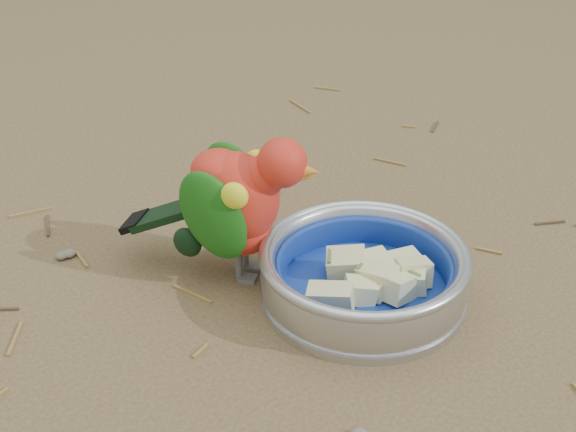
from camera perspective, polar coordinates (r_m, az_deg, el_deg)
ground at (r=0.90m, az=2.11°, el=-4.55°), size 60.00×60.00×0.00m
food_bowl at (r=0.86m, az=5.33°, el=-5.46°), size 0.22×0.22×0.02m
bowl_wall at (r=0.85m, az=5.42°, el=-3.82°), size 0.22×0.22×0.04m
fruit_wedges at (r=0.85m, az=5.40°, el=-4.21°), size 0.13×0.13×0.03m
lory_parrot at (r=0.86m, az=-3.65°, el=0.45°), size 0.20×0.22×0.17m
ground_debris at (r=0.93m, az=2.63°, el=-2.93°), size 0.90×0.80×0.01m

